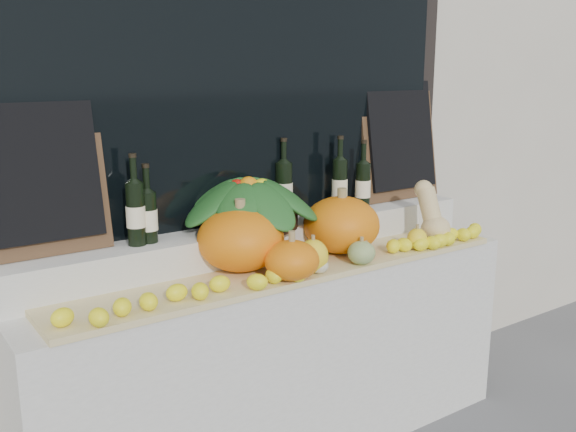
% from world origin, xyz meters
% --- Properties ---
extents(display_sill, '(2.30, 0.55, 0.88)m').
position_xyz_m(display_sill, '(0.00, 1.52, 0.44)').
color(display_sill, silver).
rests_on(display_sill, ground).
extents(rear_tier, '(2.30, 0.25, 0.16)m').
position_xyz_m(rear_tier, '(0.00, 1.68, 0.96)').
color(rear_tier, silver).
rests_on(rear_tier, display_sill).
extents(straw_bedding, '(2.10, 0.32, 0.02)m').
position_xyz_m(straw_bedding, '(0.00, 1.40, 0.89)').
color(straw_bedding, tan).
rests_on(straw_bedding, display_sill).
extents(pumpkin_left, '(0.40, 0.40, 0.26)m').
position_xyz_m(pumpkin_left, '(-0.20, 1.51, 1.04)').
color(pumpkin_left, orange).
rests_on(pumpkin_left, straw_bedding).
extents(pumpkin_right, '(0.40, 0.40, 0.26)m').
position_xyz_m(pumpkin_right, '(0.31, 1.47, 1.03)').
color(pumpkin_right, orange).
rests_on(pumpkin_right, straw_bedding).
extents(pumpkin_center, '(0.28, 0.28, 0.16)m').
position_xyz_m(pumpkin_center, '(-0.10, 1.29, 0.98)').
color(pumpkin_center, orange).
rests_on(pumpkin_center, straw_bedding).
extents(butternut_squash, '(0.14, 0.21, 0.29)m').
position_xyz_m(butternut_squash, '(0.79, 1.37, 1.03)').
color(butternut_squash, '#E8C888').
rests_on(butternut_squash, straw_bedding).
extents(decorative_gourds, '(0.84, 0.15, 0.16)m').
position_xyz_m(decorative_gourds, '(0.17, 1.30, 0.96)').
color(decorative_gourds, '#336B20').
rests_on(decorative_gourds, straw_bedding).
extents(lemon_heap, '(2.20, 0.16, 0.06)m').
position_xyz_m(lemon_heap, '(0.00, 1.29, 0.94)').
color(lemon_heap, '#FFF81A').
rests_on(lemon_heap, straw_bedding).
extents(produce_bowl, '(0.66, 0.66, 0.23)m').
position_xyz_m(produce_bowl, '(-0.06, 1.66, 1.15)').
color(produce_bowl, black).
rests_on(produce_bowl, rear_tier).
extents(wine_bottle_far_left, '(0.08, 0.08, 0.37)m').
position_xyz_m(wine_bottle_far_left, '(-0.58, 1.66, 1.17)').
color(wine_bottle_far_left, black).
rests_on(wine_bottle_far_left, rear_tier).
extents(wine_bottle_near_left, '(0.08, 0.08, 0.32)m').
position_xyz_m(wine_bottle_near_left, '(-0.53, 1.67, 1.15)').
color(wine_bottle_near_left, black).
rests_on(wine_bottle_near_left, rear_tier).
extents(wine_bottle_tall, '(0.08, 0.08, 0.37)m').
position_xyz_m(wine_bottle_tall, '(0.18, 1.74, 1.17)').
color(wine_bottle_tall, black).
rests_on(wine_bottle_tall, rear_tier).
extents(wine_bottle_near_right, '(0.08, 0.08, 0.37)m').
position_xyz_m(wine_bottle_near_right, '(0.45, 1.66, 1.17)').
color(wine_bottle_near_right, black).
rests_on(wine_bottle_near_right, rear_tier).
extents(wine_bottle_far_right, '(0.08, 0.08, 0.34)m').
position_xyz_m(wine_bottle_far_right, '(0.58, 1.64, 1.16)').
color(wine_bottle_far_right, black).
rests_on(wine_bottle_far_right, rear_tier).
extents(chalkboard_left, '(0.50, 0.13, 0.61)m').
position_xyz_m(chalkboard_left, '(-0.92, 1.74, 1.36)').
color(chalkboard_left, '#4C331E').
rests_on(chalkboard_left, rear_tier).
extents(chalkboard_right, '(0.50, 0.13, 0.61)m').
position_xyz_m(chalkboard_right, '(0.92, 1.74, 1.36)').
color(chalkboard_right, '#4C331E').
rests_on(chalkboard_right, rear_tier).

